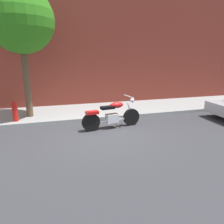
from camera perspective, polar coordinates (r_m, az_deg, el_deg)
ground_plane at (r=7.02m, az=-2.63°, el=-6.21°), size 60.00×60.00×0.00m
sidewalk at (r=9.80m, az=-6.84°, el=0.17°), size 19.41×2.80×0.14m
building_facade at (r=11.38m, az=-9.24°, el=26.50°), size 19.41×0.50×9.76m
motorcycle at (r=7.52m, az=-0.03°, el=-1.00°), size 2.25×0.70×1.15m
street_tree at (r=9.11m, az=-23.90°, el=22.05°), size 2.51×2.51×5.14m
fire_hydrant at (r=8.75m, az=-25.13°, el=-0.28°), size 0.20×0.20×0.91m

